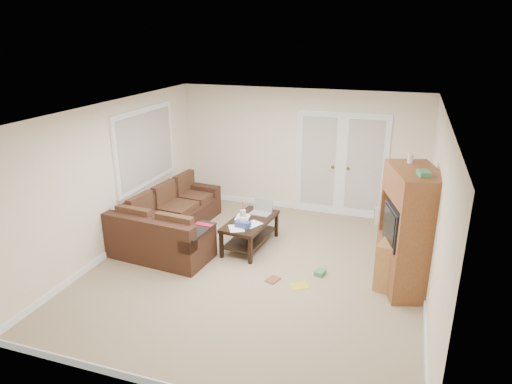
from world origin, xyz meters
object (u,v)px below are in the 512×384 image
(coffee_table, at_px, (251,232))
(side_cabinet, at_px, (399,262))
(sectional_sofa, at_px, (169,224))
(tv_armoire, at_px, (409,229))

(coffee_table, height_order, side_cabinet, side_cabinet)
(sectional_sofa, height_order, coffee_table, coffee_table)
(coffee_table, distance_m, tv_armoire, 2.68)
(tv_armoire, relative_size, side_cabinet, 1.64)
(sectional_sofa, distance_m, tv_armoire, 4.07)
(coffee_table, relative_size, tv_armoire, 0.67)
(sectional_sofa, bearing_deg, tv_armoire, 1.30)
(coffee_table, relative_size, side_cabinet, 1.10)
(tv_armoire, distance_m, side_cabinet, 0.50)
(tv_armoire, height_order, side_cabinet, tv_armoire)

